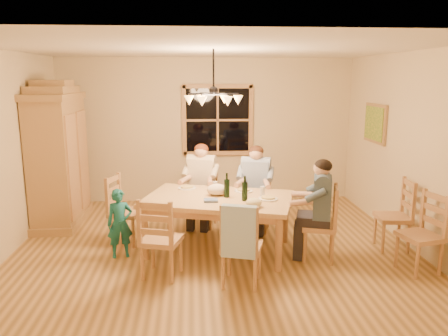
{
  "coord_description": "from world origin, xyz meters",
  "views": [
    {
      "loc": [
        -0.29,
        -5.75,
        2.34
      ],
      "look_at": [
        0.14,
        0.1,
        1.12
      ],
      "focal_mm": 35.0,
      "sensor_mm": 36.0,
      "label": 1
    }
  ],
  "objects": [
    {
      "name": "chair_far_left",
      "position": [
        -0.15,
        0.93,
        0.3
      ],
      "size": [
        0.54,
        0.53,
        0.99
      ],
      "rotation": [
        0.0,
        0.0,
        2.85
      ],
      "color": "tan",
      "rests_on": "floor"
    },
    {
      "name": "plate_woman",
      "position": [
        -0.37,
        0.4,
        0.77
      ],
      "size": [
        0.26,
        0.26,
        0.02
      ],
      "primitive_type": "cylinder",
      "color": "white",
      "rests_on": "dining_table"
    },
    {
      "name": "cloth_bundle",
      "position": [
        0.04,
        0.02,
        0.84
      ],
      "size": [
        0.28,
        0.22,
        0.15
      ],
      "primitive_type": "ellipsoid",
      "color": "beige",
      "rests_on": "dining_table"
    },
    {
      "name": "armoire",
      "position": [
        -2.42,
        1.3,
        1.06
      ],
      "size": [
        0.66,
        1.4,
        2.3
      ],
      "color": "#A37946",
      "rests_on": "floor"
    },
    {
      "name": "chair_far_right",
      "position": [
        0.67,
        0.69,
        0.3
      ],
      "size": [
        0.54,
        0.53,
        0.99
      ],
      "rotation": [
        0.0,
        0.0,
        2.85
      ],
      "color": "tan",
      "rests_on": "floor"
    },
    {
      "name": "adult_woman",
      "position": [
        -0.15,
        0.93,
        0.84
      ],
      "size": [
        0.48,
        0.51,
        0.87
      ],
      "rotation": [
        0.0,
        0.0,
        2.85
      ],
      "color": "beige",
      "rests_on": "floor"
    },
    {
      "name": "chair_spare_back",
      "position": [
        2.45,
        -0.2,
        0.3
      ],
      "size": [
        0.46,
        0.48,
        0.99
      ],
      "rotation": [
        0.0,
        0.0,
        1.47
      ],
      "color": "tan",
      "rests_on": "floor"
    },
    {
      "name": "wine_bottle_a",
      "position": [
        0.17,
        -0.09,
        0.93
      ],
      "size": [
        0.08,
        0.08,
        0.33
      ],
      "primitive_type": "cylinder",
      "color": "black",
      "rests_on": "dining_table"
    },
    {
      "name": "napkin",
      "position": [
        -0.06,
        -0.29,
        0.78
      ],
      "size": [
        0.21,
        0.19,
        0.03
      ],
      "primitive_type": "cube",
      "rotation": [
        0.0,
        0.0,
        -0.29
      ],
      "color": "#526597",
      "rests_on": "dining_table"
    },
    {
      "name": "wine_bottle_b",
      "position": [
        0.39,
        -0.28,
        0.93
      ],
      "size": [
        0.08,
        0.08,
        0.33
      ],
      "primitive_type": "cylinder",
      "color": "black",
      "rests_on": "dining_table"
    },
    {
      "name": "adult_slate_man",
      "position": [
        1.34,
        -0.47,
        0.84
      ],
      "size": [
        0.51,
        0.48,
        0.87
      ],
      "rotation": [
        0.0,
        0.0,
        1.28
      ],
      "color": "#42566A",
      "rests_on": "floor"
    },
    {
      "name": "window",
      "position": [
        0.2,
        2.47,
        1.55
      ],
      "size": [
        1.3,
        0.06,
        1.3
      ],
      "color": "black",
      "rests_on": "wall_back"
    },
    {
      "name": "plate_plaid",
      "position": [
        0.43,
        0.18,
        0.77
      ],
      "size": [
        0.26,
        0.26,
        0.02
      ],
      "primitive_type": "cylinder",
      "color": "white",
      "rests_on": "dining_table"
    },
    {
      "name": "towel",
      "position": [
        0.2,
        -1.28,
        0.7
      ],
      "size": [
        0.39,
        0.2,
        0.58
      ],
      "primitive_type": "cube",
      "rotation": [
        0.0,
        0.0,
        -0.29
      ],
      "color": "#98B6CE",
      "rests_on": "chair_near_right"
    },
    {
      "name": "chandelier",
      "position": [
        -0.0,
        0.0,
        2.08
      ],
      "size": [
        0.77,
        0.68,
        0.71
      ],
      "color": "black",
      "rests_on": "ceiling"
    },
    {
      "name": "wine_glass_a",
      "position": [
        0.03,
        0.23,
        0.83
      ],
      "size": [
        0.06,
        0.06,
        0.14
      ],
      "primitive_type": "cylinder",
      "color": "silver",
      "rests_on": "dining_table"
    },
    {
      "name": "wine_glass_b",
      "position": [
        0.65,
        -0.11,
        0.83
      ],
      "size": [
        0.06,
        0.06,
        0.14
      ],
      "primitive_type": "cylinder",
      "color": "silver",
      "rests_on": "dining_table"
    },
    {
      "name": "floor",
      "position": [
        0.0,
        0.0,
        0.0
      ],
      "size": [
        5.5,
        5.5,
        0.0
      ],
      "primitive_type": "plane",
      "color": "olive",
      "rests_on": "ground"
    },
    {
      "name": "cap",
      "position": [
        0.46,
        -0.57,
        0.82
      ],
      "size": [
        0.2,
        0.2,
        0.11
      ],
      "primitive_type": "ellipsoid",
      "color": "#C7BD85",
      "rests_on": "dining_table"
    },
    {
      "name": "chair_end_left",
      "position": [
        -1.24,
        0.3,
        0.3
      ],
      "size": [
        0.53,
        0.54,
        0.99
      ],
      "rotation": [
        0.0,
        0.0,
        -1.86
      ],
      "color": "tan",
      "rests_on": "floor"
    },
    {
      "name": "wall_right",
      "position": [
        2.75,
        0.0,
        1.35
      ],
      "size": [
        0.02,
        5.0,
        2.7
      ],
      "primitive_type": "cube",
      "color": "beige",
      "rests_on": "floor"
    },
    {
      "name": "child",
      "position": [
        -1.25,
        -0.2,
        0.46
      ],
      "size": [
        0.38,
        0.29,
        0.92
      ],
      "primitive_type": "imported",
      "rotation": [
        0.0,
        0.0,
        0.24
      ],
      "color": "#1A6D77",
      "rests_on": "floor"
    },
    {
      "name": "wall_left",
      "position": [
        -2.75,
        0.0,
        1.35
      ],
      "size": [
        0.02,
        5.0,
        2.7
      ],
      "primitive_type": "cube",
      "color": "beige",
      "rests_on": "floor"
    },
    {
      "name": "adult_plaid_man",
      "position": [
        0.67,
        0.69,
        0.84
      ],
      "size": [
        0.48,
        0.51,
        0.87
      ],
      "rotation": [
        0.0,
        0.0,
        2.85
      ],
      "color": "#355592",
      "rests_on": "floor"
    },
    {
      "name": "chair_near_right",
      "position": [
        0.26,
        -1.1,
        0.3
      ],
      "size": [
        0.54,
        0.53,
        0.99
      ],
      "rotation": [
        0.0,
        0.0,
        -0.29
      ],
      "color": "tan",
      "rests_on": "floor"
    },
    {
      "name": "wall_back",
      "position": [
        0.0,
        2.5,
        1.35
      ],
      "size": [
        5.5,
        0.02,
        2.7
      ],
      "primitive_type": "cube",
      "color": "beige",
      "rests_on": "floor"
    },
    {
      "name": "chair_end_right",
      "position": [
        1.34,
        -0.47,
        0.3
      ],
      "size": [
        0.53,
        0.54,
        0.99
      ],
      "rotation": [
        0.0,
        0.0,
        1.28
      ],
      "color": "tan",
      "rests_on": "floor"
    },
    {
      "name": "dining_table",
      "position": [
        0.05,
        -0.08,
        0.66
      ],
      "size": [
        2.19,
        1.68,
        0.76
      ],
      "rotation": [
        0.0,
        0.0,
        -0.29
      ],
      "color": "tan",
      "rests_on": "floor"
    },
    {
      "name": "painting",
      "position": [
        2.71,
        1.2,
        1.6
      ],
      "size": [
        0.06,
        0.78,
        0.64
      ],
      "color": "#A37946",
      "rests_on": "wall_right"
    },
    {
      "name": "chair_spare_front",
      "position": [
        2.45,
        -0.93,
        0.3
      ],
      "size": [
        0.51,
        0.53,
        0.99
      ],
      "rotation": [
        0.0,
        0.0,
        1.8
      ],
      "color": "tan",
      "rests_on": "floor"
    },
    {
      "name": "ceiling",
      "position": [
        0.0,
        0.0,
        2.7
      ],
      "size": [
        5.5,
        5.0,
        0.02
      ],
      "primitive_type": "cube",
      "color": "white",
      "rests_on": "wall_back"
    },
    {
      "name": "plate_slate",
      "position": [
        0.7,
        -0.25,
        0.77
      ],
      "size": [
        0.26,
        0.26,
        0.02
      ],
      "primitive_type": "cylinder",
      "color": "white",
      "rests_on": "dining_table"
    },
    {
      "name": "chair_near_left",
      "position": [
        -0.67,
        -0.82,
        0.3
      ],
      "size": [
        0.54,
        0.53,
        0.99
      ],
      "rotation": [
        0.0,
        0.0,
        -0.29
      ],
      "color": "tan",
      "rests_on": "floor"
    }
  ]
}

